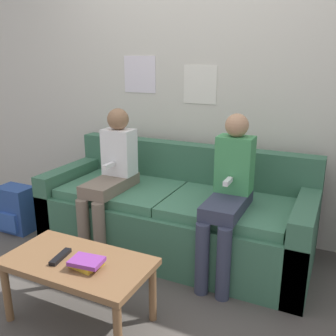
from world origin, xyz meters
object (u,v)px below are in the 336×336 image
(couch, at_px, (175,215))
(person_left, at_px, (111,174))
(backpack, at_px, (16,209))
(coffee_table, at_px, (78,268))
(person_right, at_px, (228,191))
(tv_remote, at_px, (60,257))

(couch, bearing_deg, person_left, -157.25)
(backpack, bearing_deg, coffee_table, -29.61)
(couch, bearing_deg, person_right, -22.05)
(person_right, xyz_separation_m, backpack, (-1.84, -0.12, -0.42))
(person_left, xyz_separation_m, tv_remote, (0.22, -0.85, -0.21))
(coffee_table, distance_m, person_right, 1.06)
(person_right, relative_size, tv_remote, 6.38)
(couch, distance_m, person_left, 0.59)
(person_left, bearing_deg, person_right, 0.08)
(coffee_table, bearing_deg, tv_remote, -164.14)
(person_right, height_order, backpack, person_right)
(couch, height_order, person_right, person_right)
(person_left, relative_size, tv_remote, 6.27)
(coffee_table, xyz_separation_m, tv_remote, (-0.09, -0.03, 0.06))
(person_left, height_order, person_right, person_right)
(backpack, bearing_deg, person_right, 3.62)
(person_right, bearing_deg, tv_remote, -129.47)
(coffee_table, xyz_separation_m, person_right, (0.60, 0.82, 0.28))
(coffee_table, height_order, person_left, person_left)
(couch, height_order, coffee_table, couch)
(person_right, relative_size, backpack, 2.79)
(couch, bearing_deg, tv_remote, -102.53)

